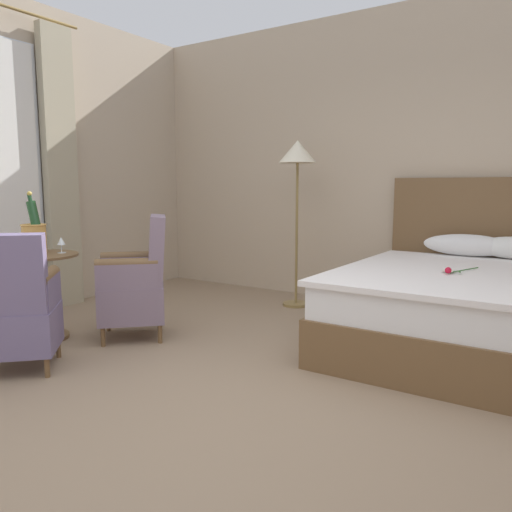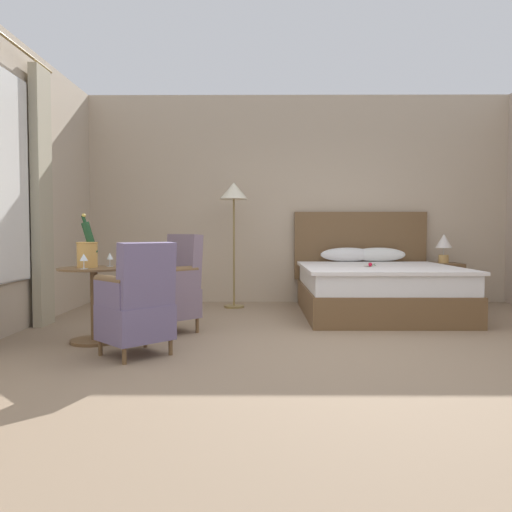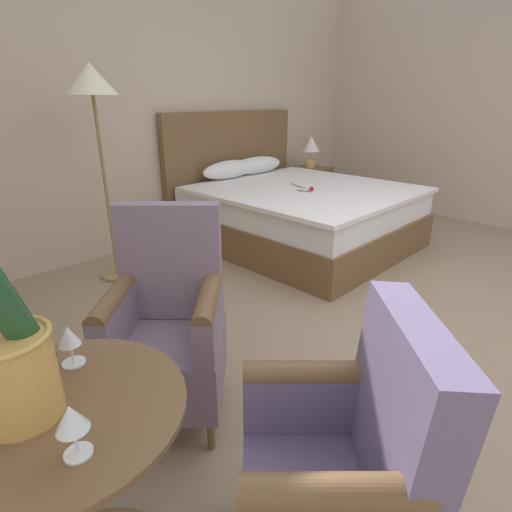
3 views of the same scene
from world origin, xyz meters
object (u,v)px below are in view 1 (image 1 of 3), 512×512
at_px(side_table_round, 38,291).
at_px(champagne_bucket, 34,234).
at_px(armchair_facing_bed, 15,310).
at_px(bed, 474,305).
at_px(floor_lamp_brass, 297,164).
at_px(armchair_by_window, 137,283).
at_px(wine_glass_near_edge, 61,242).
at_px(wine_glass_near_bucket, 12,244).

bearing_deg(side_table_round, champagne_bucket, 150.23).
bearing_deg(armchair_facing_bed, bed, 41.47).
bearing_deg(champagne_bucket, floor_lamp_brass, 59.32).
relative_size(floor_lamp_brass, champagne_bucket, 3.39).
height_order(champagne_bucket, armchair_by_window, champagne_bucket).
xyz_separation_m(champagne_bucket, armchair_by_window, (0.72, 0.46, -0.42)).
bearing_deg(floor_lamp_brass, bed, -15.41).
bearing_deg(side_table_round, armchair_facing_bed, -44.31).
height_order(champagne_bucket, wine_glass_near_edge, champagne_bucket).
bearing_deg(bed, wine_glass_near_bucket, -148.72).
distance_m(side_table_round, wine_glass_near_edge, 0.45).
bearing_deg(armchair_facing_bed, wine_glass_near_edge, 122.16).
bearing_deg(armchair_facing_bed, champagne_bucket, 137.06).
height_order(side_table_round, armchair_facing_bed, armchair_facing_bed).
distance_m(floor_lamp_brass, champagne_bucket, 2.62).
bearing_deg(armchair_by_window, armchair_facing_bed, -95.51).
bearing_deg(wine_glass_near_bucket, floor_lamp_brass, 62.46).
distance_m(bed, wine_glass_near_edge, 3.39).
bearing_deg(floor_lamp_brass, champagne_bucket, -120.68).
distance_m(side_table_round, champagne_bucket, 0.48).
bearing_deg(wine_glass_near_bucket, bed, 31.28).
height_order(floor_lamp_brass, armchair_by_window, floor_lamp_brass).
height_order(side_table_round, wine_glass_near_edge, wine_glass_near_edge).
bearing_deg(wine_glass_near_edge, floor_lamp_brass, 61.37).
bearing_deg(armchair_facing_bed, side_table_round, 135.69).
xyz_separation_m(side_table_round, wine_glass_near_bucket, (-0.03, -0.18, 0.41)).
distance_m(floor_lamp_brass, wine_glass_near_edge, 2.45).
relative_size(floor_lamp_brass, armchair_facing_bed, 1.79).
bearing_deg(armchair_by_window, wine_glass_near_edge, -148.89).
bearing_deg(champagne_bucket, wine_glass_near_bucket, -79.50).
relative_size(floor_lamp_brass, wine_glass_near_edge, 12.93).
distance_m(wine_glass_near_edge, armchair_facing_bed, 0.91).
height_order(floor_lamp_brass, wine_glass_near_bucket, floor_lamp_brass).
xyz_separation_m(bed, wine_glass_near_bucket, (-3.12, -1.90, 0.47)).
bearing_deg(bed, armchair_by_window, -153.55).
bearing_deg(bed, champagne_bucket, -152.10).
bearing_deg(wine_glass_near_edge, armchair_facing_bed, -57.84).
xyz_separation_m(bed, floor_lamp_brass, (-1.86, 0.51, 1.15)).
relative_size(floor_lamp_brass, armchair_by_window, 1.69).
bearing_deg(wine_glass_near_bucket, side_table_round, 80.98).
height_order(floor_lamp_brass, champagne_bucket, floor_lamp_brass).
distance_m(bed, armchair_by_window, 2.73).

